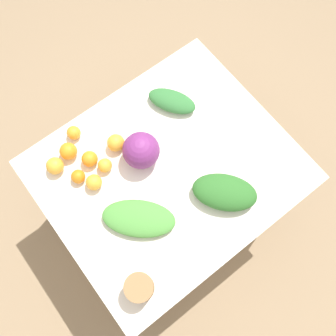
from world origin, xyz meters
TOP-DOWN VIEW (x-y plane):
  - ground_plane at (0.00, 0.00)m, footprint 8.00×8.00m
  - dining_table at (0.00, 0.00)m, footprint 1.15×0.98m
  - cabbage_purple at (-0.06, 0.12)m, footprint 0.17×0.17m
  - paper_bag at (-0.42, -0.35)m, footprint 0.12×0.12m
  - greens_bunch_dandelion at (-0.25, -0.11)m, footprint 0.35×0.35m
  - greens_bunch_beet_tops at (0.22, 0.26)m, footprint 0.23×0.27m
  - greens_bunch_chard at (0.13, -0.25)m, footprint 0.32×0.33m
  - orange_0 at (-0.26, 0.25)m, footprint 0.08×0.08m
  - orange_1 at (-0.35, 0.21)m, footprint 0.07×0.07m
  - orange_2 at (-0.32, 0.34)m, footprint 0.08×0.08m
  - orange_3 at (-0.25, 0.41)m, footprint 0.07×0.07m
  - orange_4 at (-0.31, 0.15)m, footprint 0.07×0.07m
  - orange_5 at (-0.41, 0.32)m, footprint 0.08×0.08m
  - orange_6 at (-0.23, 0.18)m, footprint 0.07×0.07m
  - orange_7 at (-0.12, 0.24)m, footprint 0.08×0.08m

SIDE VIEW (x-z plane):
  - ground_plane at x=0.00m, z-range 0.00..0.00m
  - dining_table at x=0.00m, z-range 0.27..1.04m
  - greens_bunch_dandelion at x=-0.25m, z-range 0.76..0.82m
  - greens_bunch_beet_tops at x=0.22m, z-range 0.76..0.82m
  - orange_1 at x=-0.35m, z-range 0.76..0.83m
  - orange_6 at x=-0.23m, z-range 0.76..0.83m
  - orange_3 at x=-0.25m, z-range 0.76..0.83m
  - orange_4 at x=-0.31m, z-range 0.76..0.83m
  - orange_0 at x=-0.26m, z-range 0.76..0.84m
  - orange_5 at x=-0.41m, z-range 0.76..0.84m
  - orange_2 at x=-0.32m, z-range 0.76..0.84m
  - orange_7 at x=-0.12m, z-range 0.76..0.84m
  - greens_bunch_chard at x=0.13m, z-range 0.76..0.85m
  - paper_bag at x=-0.42m, z-range 0.76..0.87m
  - cabbage_purple at x=-0.06m, z-range 0.76..0.93m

